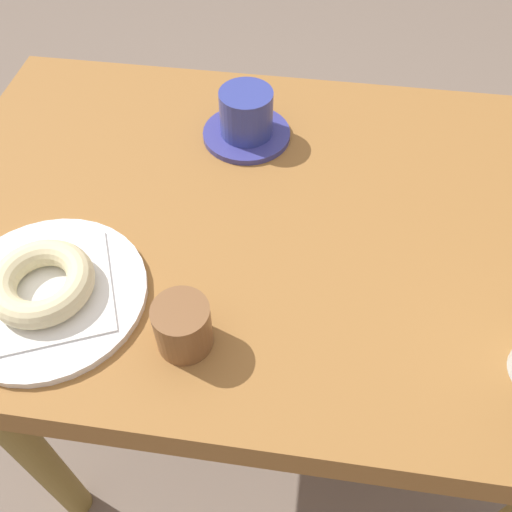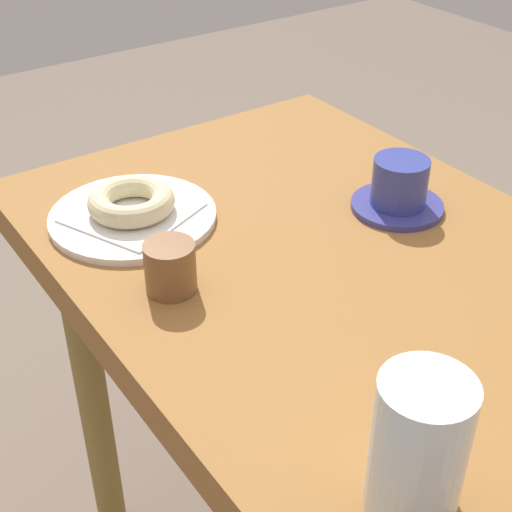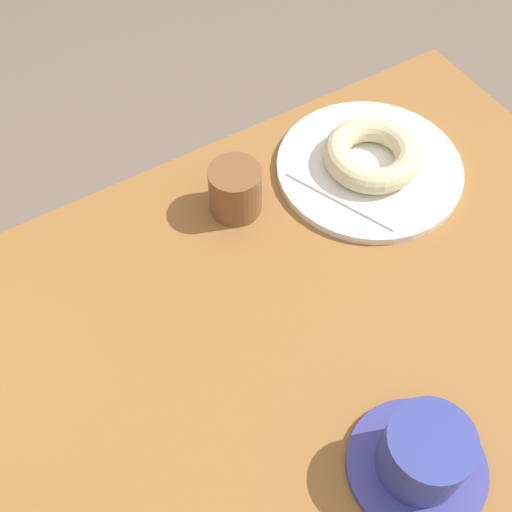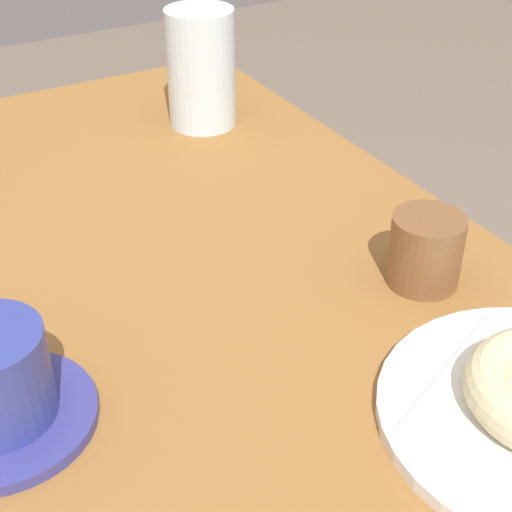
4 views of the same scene
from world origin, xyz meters
TOP-DOWN VIEW (x-y plane):
  - ground_plane at (0.00, 0.00)m, footprint 6.00×6.00m
  - table at (0.00, 0.00)m, footprint 0.97×0.62m
  - plate_sugar_ring at (0.26, 0.17)m, footprint 0.23×0.23m
  - napkin_sugar_ring at (0.26, 0.17)m, footprint 0.19×0.19m
  - donut_sugar_ring at (0.26, 0.17)m, footprint 0.12×0.12m
  - coffee_cup at (0.08, -0.15)m, footprint 0.13×0.13m
  - sugar_jar at (0.09, 0.20)m, footprint 0.06×0.06m

SIDE VIEW (x-z plane):
  - ground_plane at x=0.00m, z-range 0.00..0.00m
  - table at x=0.00m, z-range 0.27..1.03m
  - plate_sugar_ring at x=0.26m, z-range 0.76..0.77m
  - napkin_sugar_ring at x=0.26m, z-range 0.77..0.77m
  - donut_sugar_ring at x=0.26m, z-range 0.77..0.80m
  - sugar_jar at x=0.09m, z-range 0.76..0.82m
  - coffee_cup at x=0.08m, z-range 0.76..0.83m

